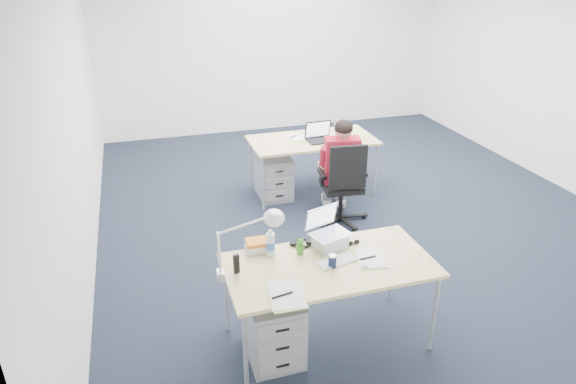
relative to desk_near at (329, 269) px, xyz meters
The scene contains 24 objects.
floor 2.48m from the desk_near, 61.37° to the left, with size 7.00×7.00×0.00m, color black.
room 2.59m from the desk_near, 61.37° to the left, with size 6.02×7.02×2.80m.
desk_near is the anchor object (origin of this frame).
desk_far 2.91m from the desk_near, 73.16° to the left, with size 1.60×0.80×0.73m.
office_chair 2.10m from the desk_near, 64.54° to the left, with size 0.71×0.71×1.02m.
seated_person 2.23m from the desk_near, 65.79° to the left, with size 0.47×0.73×1.23m.
drawer_pedestal_near 0.62m from the desk_near, behind, with size 0.40×0.50×0.55m, color #A6AAAC.
drawer_pedestal_far 2.83m from the desk_near, 83.39° to the left, with size 0.40×0.50×0.55m, color #A6AAAC.
silver_laptop 0.32m from the desk_near, 68.54° to the left, with size 0.30×0.24×0.32m, color silver, non-canonical shape.
wireless_keyboard 0.08m from the desk_near, ahead, with size 0.31×0.13×0.02m, color white.
computer_mouse 0.28m from the desk_near, 24.48° to the right, with size 0.05×0.08×0.03m, color white.
headphones 0.36m from the desk_near, 108.85° to the left, with size 0.20×0.15×0.03m, color black, non-canonical shape.
can_koozie 0.11m from the desk_near, 84.49° to the right, with size 0.06×0.06×0.10m, color #141E3E.
water_bottle 0.50m from the desk_near, 147.84° to the left, with size 0.07×0.07×0.22m, color silver.
bear_figurine 0.29m from the desk_near, 129.78° to the left, with size 0.07×0.06×0.14m, color #237C21, non-canonical shape.
book_stack 0.60m from the desk_near, 143.56° to the left, with size 0.20×0.15×0.09m, color silver.
cordless_phone 0.72m from the desk_near, behind, with size 0.04×0.03×0.15m, color black.
papers_left 0.54m from the desk_near, 145.87° to the right, with size 0.24×0.34×0.01m, color #D8D77D.
papers_right 0.33m from the desk_near, ahead, with size 0.21×0.30×0.01m, color #D8D77D.
sunglasses 0.36m from the desk_near, 35.97° to the left, with size 0.11×0.05×0.03m, color black, non-canonical shape.
desk_lamp 0.74m from the desk_near, behind, with size 0.46×0.17×0.52m, color silver, non-canonical shape.
dark_laptop 2.83m from the desk_near, 71.02° to the left, with size 0.34×0.33×0.25m, color black, non-canonical shape.
far_cup 3.28m from the desk_near, 67.19° to the left, with size 0.07×0.07×0.10m, color white.
far_papers 2.97m from the desk_near, 77.52° to the left, with size 0.22×0.32×0.01m, color white.
Camera 1 is at (-2.41, -5.18, 2.88)m, focal length 32.00 mm.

